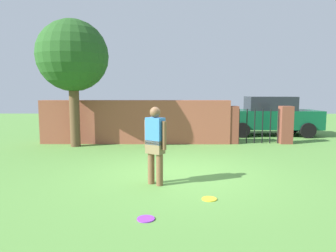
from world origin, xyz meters
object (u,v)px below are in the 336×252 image
(car, at_px, (269,116))
(frisbee_yellow, at_px, (209,199))
(person, at_px, (155,142))
(frisbee_purple, at_px, (146,219))
(tree, at_px, (73,57))

(car, height_order, frisbee_yellow, car)
(person, distance_m, frisbee_yellow, 1.61)
(person, relative_size, frisbee_yellow, 6.00)
(car, relative_size, frisbee_purple, 15.76)
(tree, bearing_deg, person, -55.42)
(tree, height_order, frisbee_yellow, tree)
(tree, xyz_separation_m, frisbee_purple, (3.00, -6.19, -3.12))
(tree, height_order, person, tree)
(tree, xyz_separation_m, car, (7.79, 2.91, -2.27))
(person, height_order, frisbee_yellow, person)
(car, xyz_separation_m, frisbee_purple, (-4.79, -9.10, -0.85))
(tree, distance_m, person, 5.84)
(car, bearing_deg, person, -120.82)
(car, distance_m, frisbee_yellow, 9.07)
(tree, xyz_separation_m, frisbee_yellow, (4.07, -5.32, -3.12))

